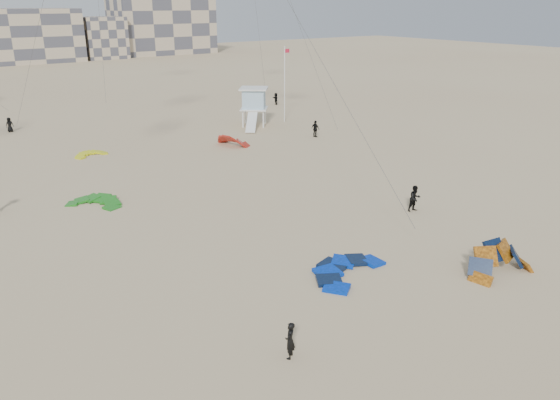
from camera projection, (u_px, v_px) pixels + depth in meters
ground at (358, 347)px, 22.54m from camera, size 320.00×320.00×0.00m
kite_ground_blue at (347, 273)px, 28.72m from camera, size 5.47×5.60×0.78m
kite_ground_orange at (499, 273)px, 28.68m from camera, size 4.41×4.30×3.91m
kite_ground_green at (96, 204)px, 38.49m from camera, size 5.27×5.24×1.28m
kite_ground_red_far at (233, 145)px, 54.37m from camera, size 4.48×4.38×3.33m
kite_ground_yellow at (91, 156)px, 50.68m from camera, size 3.15×3.28×0.87m
kitesurfer_main at (290, 341)px, 21.64m from camera, size 0.69×0.66×1.58m
kitesurfer_b at (415, 198)px, 36.95m from camera, size 0.95×0.79×1.81m
kitesurfer_d at (315, 129)px, 57.31m from camera, size 0.62×1.10×1.77m
kitesurfer_e at (10, 125)px, 59.63m from camera, size 0.86×0.64×1.60m
kitesurfer_f at (276, 99)px, 75.61m from camera, size 0.83×1.57×1.61m
lifeguard_tower_near at (254, 107)px, 62.26m from camera, size 4.31×6.50×4.33m
flagpole at (285, 83)px, 63.37m from camera, size 0.71×0.11×8.73m
condo_mid at (4, 36)px, 125.69m from camera, size 32.00×16.00×12.00m
condo_east at (162, 23)px, 148.23m from camera, size 26.00×14.00×16.00m
condo_fill_right at (102, 38)px, 136.43m from camera, size 10.00×10.00×10.00m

